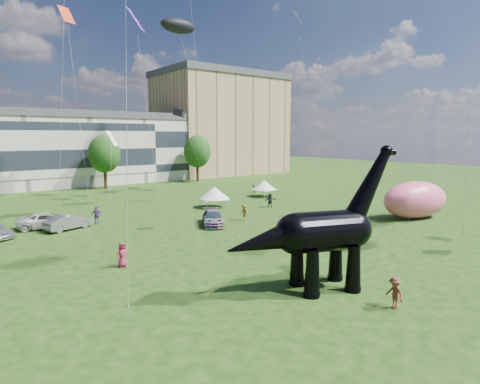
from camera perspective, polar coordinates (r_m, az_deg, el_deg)
ground at (r=21.92m, az=10.03°, el=-15.79°), size 220.00×220.00×0.00m
apartment_block at (r=95.75m, az=-2.76°, el=9.32°), size 28.00×18.00×22.00m
tree_mid_right at (r=70.26m, az=-18.75°, el=5.54°), size 5.20×5.20×9.44m
tree_far_right at (r=78.03m, az=-6.11°, el=6.12°), size 5.20×5.20×9.44m
dinosaur_sculpture at (r=23.37m, az=11.09°, el=-5.91°), size 10.33×5.06×8.58m
car_grey at (r=41.24m, az=-23.23°, el=-3.93°), size 4.69×2.81×1.46m
car_white at (r=42.72m, az=-25.65°, el=-3.65°), size 5.80×3.60×1.50m
car_dark at (r=39.87m, az=-3.85°, el=-3.71°), size 4.20×5.27×1.43m
gazebo_near at (r=49.44m, az=-3.66°, el=-0.14°), size 4.61×4.61×2.56m
gazebo_far at (r=58.25m, az=3.43°, el=0.99°), size 3.81×3.81×2.42m
inflatable_pink at (r=46.82m, az=23.64°, el=-1.02°), size 8.75×5.92×4.00m
visitors at (r=34.26m, az=-14.04°, el=-5.59°), size 48.47×36.73×1.87m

